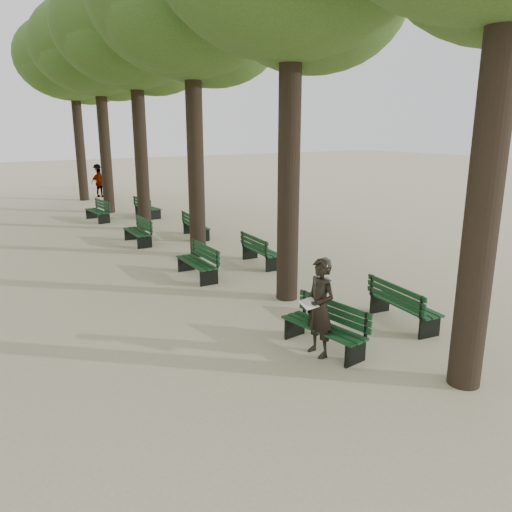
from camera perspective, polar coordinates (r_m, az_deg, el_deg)
ground at (r=9.37m, az=6.82°, el=-11.59°), size 120.00×120.00×0.00m
tree_central_2 at (r=16.41m, az=-7.47°, el=26.93°), size 6.00×6.00×9.95m
tree_central_3 at (r=20.95m, az=-13.79°, el=23.93°), size 6.00×6.00×9.95m
tree_central_4 at (r=25.67m, az=-17.66°, el=21.88°), size 6.00×6.00×9.95m
tree_central_5 at (r=30.47m, az=-20.26°, el=20.42°), size 6.00×6.00×9.95m
bench_left_0 at (r=9.63m, az=7.68°, el=-9.07°), size 0.79×1.86×0.92m
bench_left_1 at (r=14.02m, az=-6.76°, el=-1.42°), size 0.63×1.82×0.92m
bench_left_2 at (r=18.47m, az=-13.38°, el=2.18°), size 0.63×1.82×0.92m
bench_left_3 at (r=23.47m, az=-17.66°, el=4.49°), size 0.72×1.84×0.92m
bench_right_0 at (r=11.17m, az=16.49°, el=-6.16°), size 0.80×1.86×0.92m
bench_right_1 at (r=15.25m, az=0.63°, el=-0.01°), size 0.73×1.84×0.92m
bench_right_2 at (r=19.18m, az=-6.86°, el=2.94°), size 0.79×1.86×0.92m
bench_right_3 at (r=23.92m, az=-12.26°, el=5.02°), size 0.76×1.85×0.92m
man_with_map at (r=9.19m, az=7.32°, el=-5.85°), size 0.63×0.75×1.85m
pedestrian_c at (r=31.43m, az=-17.44°, el=7.98°), size 1.00×0.88×1.71m
pedestrian_b at (r=35.84m, az=-17.64°, el=8.67°), size 0.87×1.08×1.66m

